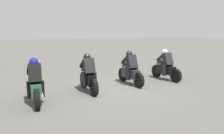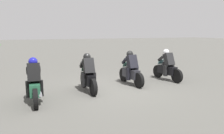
# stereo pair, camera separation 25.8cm
# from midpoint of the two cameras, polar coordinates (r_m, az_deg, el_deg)

# --- Properties ---
(ground_plane) EXTENTS (120.00, 120.00, 0.00)m
(ground_plane) POSITION_cam_midpoint_polar(r_m,az_deg,el_deg) (9.27, 1.29, -5.58)
(ground_plane) COLOR #55544F
(rider_lane_a) EXTENTS (2.04, 0.55, 1.51)m
(rider_lane_a) POSITION_cam_midpoint_polar(r_m,az_deg,el_deg) (11.15, 14.63, -0.09)
(rider_lane_a) COLOR black
(rider_lane_a) RESTS_ON ground_plane
(rider_lane_b) EXTENTS (2.04, 0.55, 1.51)m
(rider_lane_b) POSITION_cam_midpoint_polar(r_m,az_deg,el_deg) (9.94, 5.63, -0.94)
(rider_lane_b) COLOR black
(rider_lane_b) RESTS_ON ground_plane
(rider_lane_c) EXTENTS (2.04, 0.54, 1.51)m
(rider_lane_c) POSITION_cam_midpoint_polar(r_m,az_deg,el_deg) (8.81, -5.31, -2.24)
(rider_lane_c) COLOR black
(rider_lane_c) RESTS_ON ground_plane
(rider_lane_d) EXTENTS (2.04, 0.55, 1.51)m
(rider_lane_d) POSITION_cam_midpoint_polar(r_m,az_deg,el_deg) (7.78, -18.40, -4.21)
(rider_lane_d) COLOR black
(rider_lane_d) RESTS_ON ground_plane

